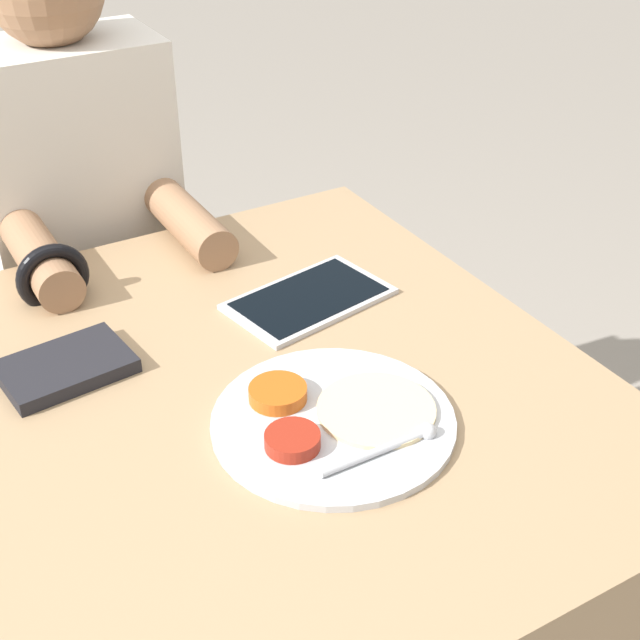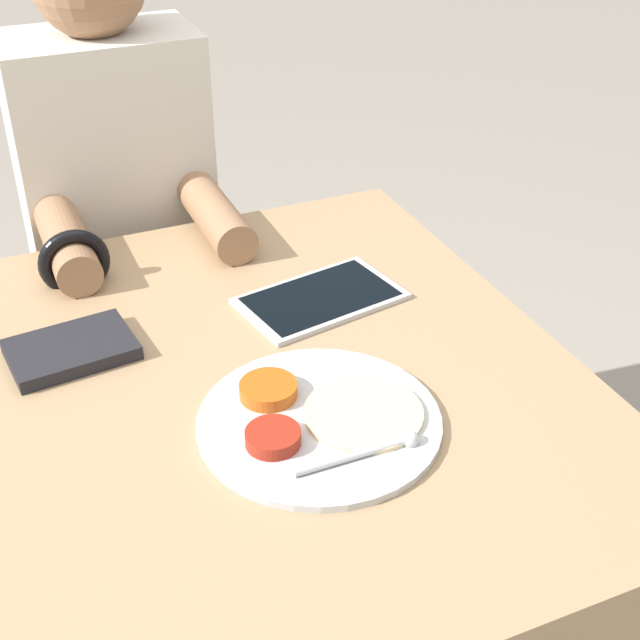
# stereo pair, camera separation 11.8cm
# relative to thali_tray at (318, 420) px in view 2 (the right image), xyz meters

# --- Properties ---
(dining_table) EXTENTS (0.97, 0.95, 0.76)m
(dining_table) POSITION_rel_thali_tray_xyz_m (-0.10, 0.12, -0.39)
(dining_table) COLOR #9E7F5B
(dining_table) RESTS_ON ground_plane
(thali_tray) EXTENTS (0.30, 0.30, 0.03)m
(thali_tray) POSITION_rel_thali_tray_xyz_m (0.00, 0.00, 0.00)
(thali_tray) COLOR #B7BABF
(thali_tray) RESTS_ON dining_table
(red_notebook) EXTENTS (0.18, 0.13, 0.02)m
(red_notebook) POSITION_rel_thali_tray_xyz_m (-0.25, 0.27, 0.00)
(red_notebook) COLOR silver
(red_notebook) RESTS_ON dining_table
(tablet_device) EXTENTS (0.26, 0.18, 0.01)m
(tablet_device) POSITION_rel_thali_tray_xyz_m (0.12, 0.27, -0.00)
(tablet_device) COLOR #B7B7BC
(tablet_device) RESTS_ON dining_table
(person_diner) EXTENTS (0.34, 0.44, 1.24)m
(person_diner) POSITION_rel_thali_tray_xyz_m (-0.08, 0.74, -0.18)
(person_diner) COLOR black
(person_diner) RESTS_ON ground_plane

